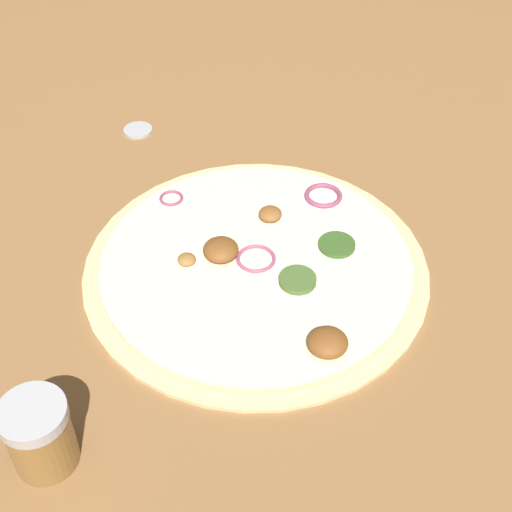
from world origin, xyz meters
name	(u,v)px	position (x,y,z in m)	size (l,w,h in m)	color
ground_plane	(256,269)	(0.00, 0.00, 0.00)	(3.00, 3.00, 0.00)	olive
pizza	(257,265)	(0.00, 0.00, 0.01)	(0.38, 0.38, 0.03)	beige
spice_jar	(40,435)	(0.29, 0.06, 0.04)	(0.06, 0.06, 0.07)	olive
loose_cap	(138,129)	(-0.06, -0.31, 0.00)	(0.04, 0.04, 0.01)	#B2B2B7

